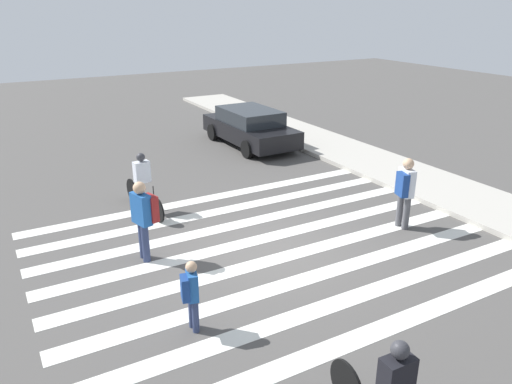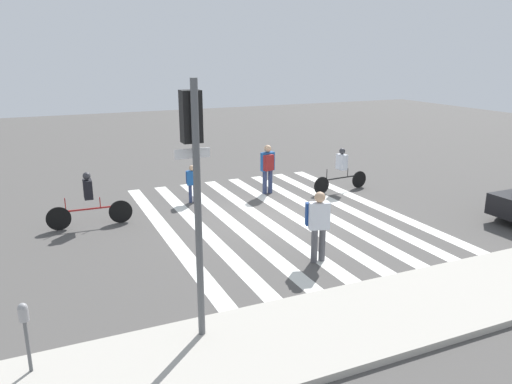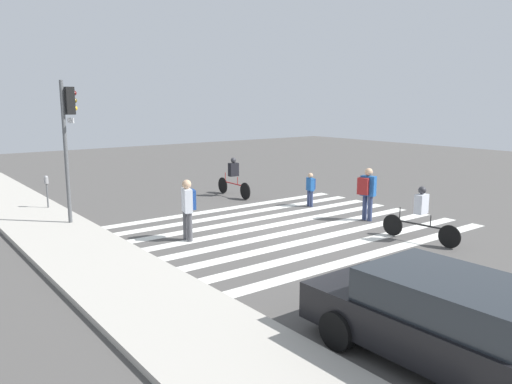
% 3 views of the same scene
% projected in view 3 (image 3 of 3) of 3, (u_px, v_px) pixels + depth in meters
% --- Properties ---
extents(ground_plane, '(60.00, 60.00, 0.00)m').
position_uv_depth(ground_plane, '(291.00, 227.00, 15.85)').
color(ground_plane, '#4C4947').
extents(sidewalk_curb, '(36.00, 2.50, 0.14)m').
position_uv_depth(sidewalk_curb, '(98.00, 263.00, 12.10)').
color(sidewalk_curb, '#ADA89E').
rests_on(sidewalk_curb, ground_plane).
extents(crosswalk_stripes, '(7.38, 10.00, 0.01)m').
position_uv_depth(crosswalk_stripes, '(291.00, 227.00, 15.85)').
color(crosswalk_stripes, silver).
rests_on(crosswalk_stripes, ground_plane).
extents(traffic_light, '(0.60, 0.50, 4.57)m').
position_uv_depth(traffic_light, '(68.00, 125.00, 15.38)').
color(traffic_light, '#515456').
rests_on(traffic_light, ground_plane).
extents(parking_meter, '(0.15, 0.15, 1.31)m').
position_uv_depth(parking_meter, '(47.00, 185.00, 17.91)').
color(parking_meter, '#515456').
rests_on(parking_meter, ground_plane).
extents(pedestrian_adult_yellow_jacket, '(0.53, 0.49, 1.77)m').
position_uv_depth(pedestrian_adult_yellow_jacket, '(367.00, 190.00, 16.51)').
color(pedestrian_adult_yellow_jacket, navy).
rests_on(pedestrian_adult_yellow_jacket, ground_plane).
extents(pedestrian_child_with_backpack, '(0.38, 0.35, 1.29)m').
position_uv_depth(pedestrian_child_with_backpack, '(311.00, 187.00, 18.80)').
color(pedestrian_child_with_backpack, navy).
rests_on(pedestrian_child_with_backpack, ground_plane).
extents(pedestrian_adult_tall_backpack, '(0.53, 0.50, 1.77)m').
position_uv_depth(pedestrian_adult_tall_backpack, '(188.00, 205.00, 14.14)').
color(pedestrian_adult_tall_backpack, '#4C4C51').
rests_on(pedestrian_adult_tall_backpack, ground_plane).
extents(cyclist_mid_street, '(2.38, 0.42, 1.59)m').
position_uv_depth(cyclist_mid_street, '(421.00, 212.00, 14.04)').
color(cyclist_mid_street, black).
rests_on(cyclist_mid_street, ground_plane).
extents(cyclist_near_curb, '(2.42, 0.41, 1.63)m').
position_uv_depth(cyclist_near_curb, '(233.00, 176.00, 20.79)').
color(cyclist_near_curb, black).
rests_on(cyclist_near_curb, ground_plane).
extents(car_parked_silver_sedan, '(4.61, 2.05, 1.41)m').
position_uv_depth(car_parked_silver_sedan, '(452.00, 322.00, 7.35)').
color(car_parked_silver_sedan, black).
rests_on(car_parked_silver_sedan, ground_plane).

